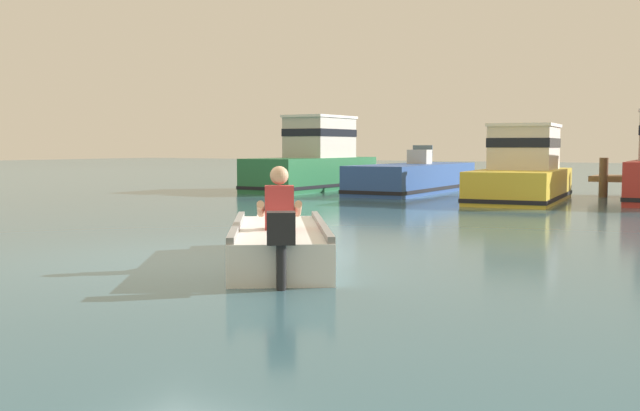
# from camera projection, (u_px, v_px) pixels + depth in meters

# --- Properties ---
(ground_plane) EXTENTS (120.00, 120.00, 0.00)m
(ground_plane) POSITION_uv_depth(u_px,v_px,m) (178.00, 259.00, 9.54)
(ground_plane) COLOR #386070
(rowboat_with_person) EXTENTS (2.72, 3.32, 1.19)m
(rowboat_with_person) POSITION_uv_depth(u_px,v_px,m) (279.00, 243.00, 9.15)
(rowboat_with_person) COLOR white
(rowboat_with_person) RESTS_ON ground
(moored_boat_green) EXTENTS (2.00, 5.70, 2.42)m
(moored_boat_green) POSITION_uv_depth(u_px,v_px,m) (315.00, 162.00, 24.50)
(moored_boat_green) COLOR #287042
(moored_boat_green) RESTS_ON ground
(moored_boat_blue) EXTENTS (2.22, 6.41, 1.45)m
(moored_boat_blue) POSITION_uv_depth(u_px,v_px,m) (414.00, 179.00, 23.23)
(moored_boat_blue) COLOR #2D519E
(moored_boat_blue) RESTS_ON ground
(moored_boat_yellow) EXTENTS (2.60, 5.04, 2.00)m
(moored_boat_yellow) POSITION_uv_depth(u_px,v_px,m) (522.00, 173.00, 19.50)
(moored_boat_yellow) COLOR gold
(moored_boat_yellow) RESTS_ON ground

